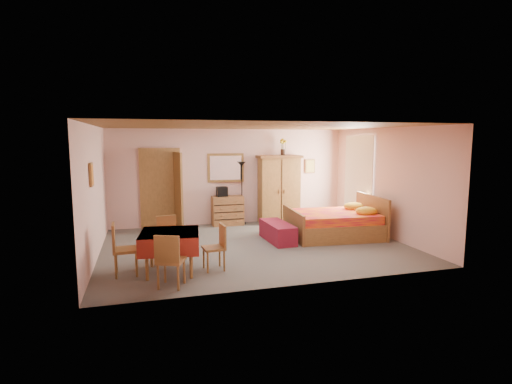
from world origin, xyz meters
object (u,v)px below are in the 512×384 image
object	(u,v)px
bed	(333,216)
wall_mirror	(226,168)
chair_west	(126,249)
chair_east	(214,247)
sunflower_vase	(283,147)
chair_south	(171,260)
floor_lamp	(242,193)
stereo	(222,192)
chest_of_drawers	(228,211)
dining_table	(170,252)
chair_north	(169,239)
wardrobe	(279,189)
bench	(278,232)

from	to	relation	value
bed	wall_mirror	bearing A→B (deg)	139.92
chair_west	chair_east	xyz separation A→B (m)	(1.50, -0.14, -0.05)
sunflower_vase	chair_south	world-z (taller)	sunflower_vase
wall_mirror	floor_lamp	distance (m)	0.82
chair_west	wall_mirror	bearing A→B (deg)	143.55
bed	stereo	bearing A→B (deg)	144.74
chest_of_drawers	wall_mirror	world-z (taller)	wall_mirror
dining_table	chair_north	distance (m)	0.70
chair_west	wardrobe	bearing A→B (deg)	128.48
wardrobe	sunflower_vase	distance (m)	1.18
wardrobe	chair_north	world-z (taller)	wardrobe
chair_west	chair_east	size ratio (longest dim) A/B	1.12
floor_lamp	chest_of_drawers	bearing A→B (deg)	-169.37
bench	bed	bearing A→B (deg)	2.29
chair_north	bed	bearing A→B (deg)	-175.88
wardrobe	chair_south	distance (m)	5.32
bench	chair_north	distance (m)	2.65
floor_lamp	chair_south	world-z (taller)	floor_lamp
bed	chair_west	world-z (taller)	bed
stereo	sunflower_vase	distance (m)	2.10
sunflower_vase	wardrobe	bearing A→B (deg)	-147.33
chest_of_drawers	stereo	xyz separation A→B (m)	(-0.15, 0.00, 0.53)
wall_mirror	chair_north	size ratio (longest dim) A/B	1.16
wall_mirror	sunflower_vase	xyz separation A→B (m)	(1.58, -0.20, 0.56)
bench	chair_east	world-z (taller)	chair_east
wardrobe	chair_east	distance (m)	4.35
bed	sunflower_vase	bearing A→B (deg)	111.61
chair_south	stereo	bearing A→B (deg)	91.02
chair_south	sunflower_vase	bearing A→B (deg)	73.80
floor_lamp	sunflower_vase	xyz separation A→B (m)	(1.16, -0.07, 1.26)
chair_south	chair_west	xyz separation A→B (m)	(-0.71, 0.78, 0.02)
chest_of_drawers	floor_lamp	distance (m)	0.63
chest_of_drawers	sunflower_vase	bearing A→B (deg)	0.65
sunflower_vase	chair_north	xyz separation A→B (m)	(-3.34, -2.87, -1.69)
dining_table	chair_north	bearing A→B (deg)	88.46
chair_east	floor_lamp	bearing A→B (deg)	-26.24
chest_of_drawers	chair_east	world-z (taller)	chair_east
chest_of_drawers	bench	size ratio (longest dim) A/B	0.66
chair_north	chair_west	world-z (taller)	chair_west
floor_lamp	chair_east	size ratio (longest dim) A/B	2.10
chair_north	chair_south	bearing A→B (deg)	78.89
stereo	sunflower_vase	world-z (taller)	sunflower_vase
dining_table	chair_east	distance (m)	0.76
stereo	dining_table	size ratio (longest dim) A/B	0.28
dining_table	chair_west	size ratio (longest dim) A/B	1.09
bench	chair_south	distance (m)	3.41
bed	bench	world-z (taller)	bed
wardrobe	bench	size ratio (longest dim) A/B	1.48
bench	chair_east	distance (m)	2.40
dining_table	wall_mirror	bearing A→B (deg)	64.82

